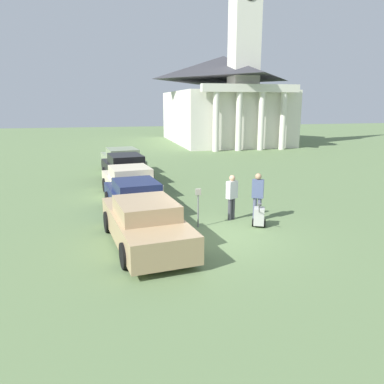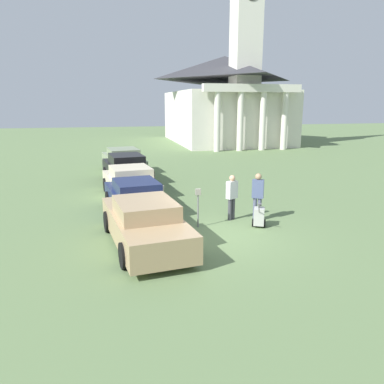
{
  "view_description": "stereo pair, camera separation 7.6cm",
  "coord_description": "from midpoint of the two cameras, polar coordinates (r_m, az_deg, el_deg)",
  "views": [
    {
      "loc": [
        -3.46,
        -11.1,
        4.27
      ],
      "look_at": [
        -0.36,
        1.84,
        1.1
      ],
      "focal_mm": 35.0,
      "sensor_mm": 36.0,
      "label": 1
    },
    {
      "loc": [
        -3.38,
        -11.12,
        4.27
      ],
      "look_at": [
        -0.36,
        1.84,
        1.1
      ],
      "focal_mm": 35.0,
      "sensor_mm": 36.0,
      "label": 2
    }
  ],
  "objects": [
    {
      "name": "ground_plane",
      "position": [
        12.38,
        3.46,
        -6.79
      ],
      "size": [
        120.0,
        120.0,
        0.0
      ],
      "primitive_type": "plane",
      "color": "#607A4C"
    },
    {
      "name": "parked_car_tan",
      "position": [
        11.58,
        -7.35,
        -4.75
      ],
      "size": [
        2.5,
        5.18,
        1.44
      ],
      "rotation": [
        0.0,
        0.0,
        0.12
      ],
      "color": "tan",
      "rests_on": "ground_plane"
    },
    {
      "name": "parked_car_navy",
      "position": [
        14.64,
        -8.72,
        -1.04
      ],
      "size": [
        2.34,
        4.82,
        1.39
      ],
      "rotation": [
        0.0,
        0.0,
        0.12
      ],
      "color": "#19234C",
      "rests_on": "ground_plane"
    },
    {
      "name": "parked_car_cream",
      "position": [
        17.6,
        -9.57,
        1.39
      ],
      "size": [
        2.51,
        4.85,
        1.43
      ],
      "rotation": [
        0.0,
        0.0,
        0.12
      ],
      "color": "beige",
      "rests_on": "ground_plane"
    },
    {
      "name": "parked_car_black",
      "position": [
        20.7,
        -10.22,
        3.34
      ],
      "size": [
        2.49,
        5.36,
        1.58
      ],
      "rotation": [
        0.0,
        0.0,
        0.12
      ],
      "color": "black",
      "rests_on": "ground_plane"
    },
    {
      "name": "parked_car_sage",
      "position": [
        23.85,
        -10.69,
        4.61
      ],
      "size": [
        2.58,
        5.48,
        1.54
      ],
      "rotation": [
        0.0,
        0.0,
        0.12
      ],
      "color": "gray",
      "rests_on": "ground_plane"
    },
    {
      "name": "parking_meter",
      "position": [
        12.99,
        0.78,
        -1.32
      ],
      "size": [
        0.18,
        0.09,
        1.39
      ],
      "color": "slate",
      "rests_on": "ground_plane"
    },
    {
      "name": "person_worker",
      "position": [
        13.93,
        5.92,
        -0.38
      ],
      "size": [
        0.47,
        0.39,
        1.7
      ],
      "rotation": [
        0.0,
        0.0,
        3.63
      ],
      "color": "#3F3F47",
      "rests_on": "ground_plane"
    },
    {
      "name": "person_supervisor",
      "position": [
        13.97,
        9.82,
        -0.25
      ],
      "size": [
        0.47,
        0.39,
        1.78
      ],
      "rotation": [
        0.0,
        0.0,
        2.66
      ],
      "color": "#515670",
      "rests_on": "ground_plane"
    },
    {
      "name": "equipment_cart",
      "position": [
        13.41,
        10.02,
        -3.64
      ],
      "size": [
        0.61,
        0.97,
        1.0
      ],
      "rotation": [
        0.0,
        0.0,
        -0.44
      ],
      "color": "#B2B2AD",
      "rests_on": "ground_plane"
    },
    {
      "name": "church",
      "position": [
        42.16,
        4.89,
        14.72
      ],
      "size": [
        11.06,
        16.28,
        24.64
      ],
      "color": "silver",
      "rests_on": "ground_plane"
    }
  ]
}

